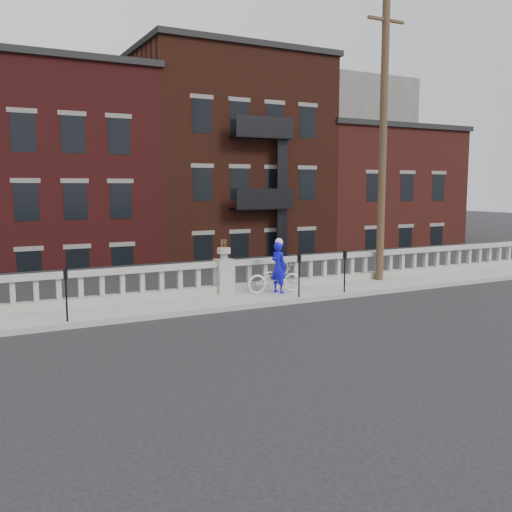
{
  "coord_description": "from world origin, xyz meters",
  "views": [
    {
      "loc": [
        -7.64,
        -12.83,
        3.61
      ],
      "look_at": [
        0.79,
        3.2,
        1.39
      ],
      "focal_mm": 40.0,
      "sensor_mm": 36.0,
      "label": 1
    }
  ],
  "objects": [
    {
      "name": "ground",
      "position": [
        0.0,
        0.0,
        0.0
      ],
      "size": [
        120.0,
        120.0,
        0.0
      ],
      "primitive_type": "plane",
      "color": "black",
      "rests_on": "ground"
    },
    {
      "name": "sidewalk",
      "position": [
        0.0,
        3.0,
        0.07
      ],
      "size": [
        32.0,
        2.2,
        0.15
      ],
      "primitive_type": "cube",
      "color": "#99958E",
      "rests_on": "ground"
    },
    {
      "name": "balustrade",
      "position": [
        0.0,
        3.95,
        0.64
      ],
      "size": [
        28.0,
        0.34,
        1.03
      ],
      "color": "#99958E",
      "rests_on": "sidewalk"
    },
    {
      "name": "planter_pedestal",
      "position": [
        0.0,
        3.95,
        0.83
      ],
      "size": [
        0.55,
        0.55,
        1.76
      ],
      "color": "#99958E",
      "rests_on": "sidewalk"
    },
    {
      "name": "lower_level",
      "position": [
        0.56,
        23.04,
        2.63
      ],
      "size": [
        80.0,
        44.0,
        20.8
      ],
      "color": "#605E59",
      "rests_on": "ground"
    },
    {
      "name": "utility_pole",
      "position": [
        6.2,
        3.6,
        5.24
      ],
      "size": [
        1.6,
        0.28,
        10.0
      ],
      "color": "#422D1E",
      "rests_on": "sidewalk"
    },
    {
      "name": "parking_meter_b",
      "position": [
        -5.26,
        2.15,
        1.0
      ],
      "size": [
        0.1,
        0.09,
        1.36
      ],
      "color": "black",
      "rests_on": "sidewalk"
    },
    {
      "name": "parking_meter_c",
      "position": [
        1.76,
        2.15,
        1.0
      ],
      "size": [
        0.1,
        0.09,
        1.36
      ],
      "color": "black",
      "rests_on": "sidewalk"
    },
    {
      "name": "parking_meter_d",
      "position": [
        3.52,
        2.15,
        1.0
      ],
      "size": [
        0.1,
        0.09,
        1.36
      ],
      "color": "black",
      "rests_on": "sidewalk"
    },
    {
      "name": "bicycle",
      "position": [
        1.46,
        3.17,
        0.63
      ],
      "size": [
        1.91,
        0.93,
        0.96
      ],
      "primitive_type": "imported",
      "rotation": [
        0.0,
        0.0,
        1.41
      ],
      "color": "silver",
      "rests_on": "sidewalk"
    },
    {
      "name": "cyclist",
      "position": [
        1.56,
        3.08,
        0.99
      ],
      "size": [
        0.55,
        0.7,
        1.69
      ],
      "primitive_type": "imported",
      "rotation": [
        0.0,
        0.0,
        1.84
      ],
      "color": "#100ED3",
      "rests_on": "sidewalk"
    }
  ]
}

